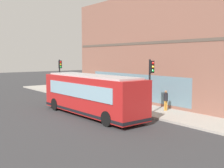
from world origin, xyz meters
TOP-DOWN VIEW (x-y plane):
  - ground at (0.00, 0.00)m, footprint 120.00×120.00m
  - sidewalk_curb at (4.37, 0.00)m, footprint 3.54×40.00m
  - building_corner at (10.89, 0.00)m, footprint 9.56×18.83m
  - city_bus_nearside at (-0.23, -2.21)m, footprint 2.79×10.10m
  - traffic_light_near_corner at (3.14, -5.12)m, footprint 0.32×0.49m
  - traffic_light_down_block at (3.19, 9.48)m, footprint 0.32×0.49m
  - fire_hydrant at (3.92, -1.26)m, footprint 0.35×0.35m
  - pedestrian_near_building_entrance at (4.03, 1.67)m, footprint 0.32×0.32m
  - pedestrian_by_light_pole at (5.07, -4.92)m, footprint 0.32×0.32m

SIDE VIEW (x-z plane):
  - ground at x=0.00m, z-range 0.00..0.00m
  - sidewalk_curb at x=4.37m, z-range 0.00..0.15m
  - fire_hydrant at x=3.92m, z-range 0.14..0.88m
  - pedestrian_near_building_entrance at x=4.03m, z-range 0.26..1.86m
  - pedestrian_by_light_pole at x=5.07m, z-range 0.27..1.88m
  - city_bus_nearside at x=-0.23m, z-range 0.02..3.09m
  - traffic_light_down_block at x=3.19m, z-range 0.93..4.88m
  - traffic_light_near_corner at x=3.14m, z-range 0.95..5.04m
  - building_corner at x=10.89m, z-range -0.01..10.28m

